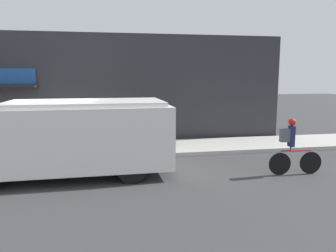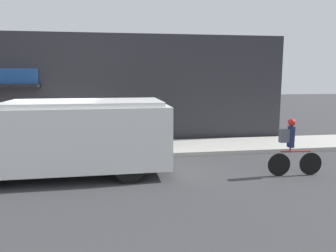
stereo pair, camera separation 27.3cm
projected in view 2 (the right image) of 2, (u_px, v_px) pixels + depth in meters
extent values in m
plane|color=#38383A|center=(58.00, 161.00, 10.48)|extent=(70.00, 70.00, 0.00)
cube|color=#ADAAA3|center=(63.00, 151.00, 11.62)|extent=(28.00, 2.35, 0.14)
cube|color=#2D2D33|center=(67.00, 90.00, 12.73)|extent=(17.76, 0.18, 4.36)
cube|color=white|center=(86.00, 135.00, 9.02)|extent=(4.52, 2.34, 1.66)
cube|color=white|center=(85.00, 103.00, 8.88)|extent=(4.16, 2.15, 0.12)
cube|color=red|center=(48.00, 126.00, 10.13)|extent=(0.03, 0.44, 0.44)
cylinder|color=black|center=(2.00, 156.00, 9.63)|extent=(0.78, 0.28, 0.77)
cylinder|color=black|center=(126.00, 151.00, 10.25)|extent=(0.78, 0.28, 0.77)
cylinder|color=black|center=(130.00, 168.00, 8.38)|extent=(0.78, 0.28, 0.77)
cylinder|color=black|center=(310.00, 164.00, 9.04)|extent=(0.63, 0.07, 0.63)
cylinder|color=black|center=(279.00, 165.00, 8.94)|extent=(0.63, 0.07, 0.63)
cylinder|color=red|center=(296.00, 151.00, 8.93)|extent=(0.86, 0.08, 0.04)
cylinder|color=red|center=(290.00, 149.00, 8.91)|extent=(0.04, 0.04, 0.12)
cube|color=navy|center=(291.00, 137.00, 8.86)|extent=(0.13, 0.21, 0.58)
sphere|color=red|center=(292.00, 122.00, 8.80)|extent=(0.20, 0.20, 0.20)
cube|color=#565B60|center=(284.00, 136.00, 8.83)|extent=(0.27, 0.15, 0.36)
cylinder|color=#2D5138|center=(161.00, 134.00, 12.03)|extent=(0.62, 0.62, 0.94)
cylinder|color=black|center=(161.00, 121.00, 11.95)|extent=(0.63, 0.63, 0.04)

